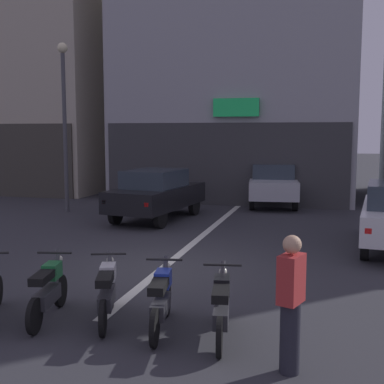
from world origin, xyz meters
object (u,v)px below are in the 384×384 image
at_px(motorcycle_black_row_rightmost, 221,306).
at_px(person_by_motorcycles, 291,303).
at_px(motorcycle_green_row_left_mid, 48,290).
at_px(motorcycle_blue_row_right_mid, 161,299).
at_px(car_silver_down_street, 273,183).
at_px(street_lamp, 64,108).
at_px(car_black_crossing_near, 156,193).
at_px(motorcycle_white_row_centre, 107,291).

distance_m(motorcycle_black_row_rightmost, person_by_motorcycles, 1.32).
bearing_deg(motorcycle_green_row_left_mid, motorcycle_blue_row_right_mid, 1.41).
distance_m(car_silver_down_street, motorcycle_black_row_rightmost, 13.01).
bearing_deg(motorcycle_blue_row_right_mid, street_lamp, 125.59).
relative_size(motorcycle_green_row_left_mid, motorcycle_blue_row_right_mid, 1.00).
distance_m(car_black_crossing_near, motorcycle_black_row_rightmost, 9.60).
height_order(motorcycle_white_row_centre, motorcycle_blue_row_right_mid, same).
relative_size(car_black_crossing_near, street_lamp, 0.73).
height_order(car_silver_down_street, motorcycle_green_row_left_mid, car_silver_down_street).
relative_size(motorcycle_blue_row_right_mid, motorcycle_black_row_rightmost, 1.00).
xyz_separation_m(car_black_crossing_near, car_silver_down_street, (3.31, 4.26, 0.00)).
relative_size(motorcycle_white_row_centre, person_by_motorcycles, 0.96).
distance_m(car_black_crossing_near, motorcycle_blue_row_right_mid, 9.19).
distance_m(car_black_crossing_near, street_lamp, 4.65).
xyz_separation_m(car_silver_down_street, motorcycle_blue_row_right_mid, (-0.24, -12.91, -0.43)).
bearing_deg(motorcycle_black_row_rightmost, car_black_crossing_near, 114.49).
relative_size(motorcycle_green_row_left_mid, person_by_motorcycles, 0.99).
distance_m(motorcycle_blue_row_right_mid, person_by_motorcycles, 2.12).
distance_m(motorcycle_blue_row_right_mid, motorcycle_black_row_rightmost, 0.90).
bearing_deg(street_lamp, car_silver_down_street, 26.80).
relative_size(motorcycle_white_row_centre, motorcycle_black_row_rightmost, 0.97).
bearing_deg(car_silver_down_street, motorcycle_white_row_centre, -95.09).
relative_size(street_lamp, motorcycle_white_row_centre, 3.69).
bearing_deg(car_black_crossing_near, car_silver_down_street, 52.15).
distance_m(street_lamp, person_by_motorcycles, 13.68).
bearing_deg(person_by_motorcycles, motorcycle_blue_row_right_mid, 155.70).
height_order(car_black_crossing_near, street_lamp, street_lamp).
bearing_deg(motorcycle_blue_row_right_mid, person_by_motorcycles, -24.30).
distance_m(street_lamp, motorcycle_green_row_left_mid, 11.12).
bearing_deg(motorcycle_blue_row_right_mid, motorcycle_black_row_rightmost, -4.58).
relative_size(street_lamp, motorcycle_green_row_left_mid, 3.59).
bearing_deg(motorcycle_black_row_rightmost, motorcycle_green_row_left_mid, 179.41).
bearing_deg(street_lamp, car_black_crossing_near, -11.51).
xyz_separation_m(motorcycle_green_row_left_mid, person_by_motorcycles, (3.70, -0.81, 0.40)).
xyz_separation_m(car_silver_down_street, motorcycle_green_row_left_mid, (-2.04, -12.96, -0.43)).
relative_size(motorcycle_green_row_left_mid, motorcycle_white_row_centre, 1.03).
xyz_separation_m(car_black_crossing_near, motorcycle_blue_row_right_mid, (3.07, -8.65, -0.43)).
height_order(street_lamp, motorcycle_green_row_left_mid, street_lamp).
bearing_deg(motorcycle_white_row_centre, motorcycle_blue_row_right_mid, -7.40).
relative_size(car_black_crossing_near, car_silver_down_street, 1.00).
bearing_deg(car_silver_down_street, motorcycle_green_row_left_mid, -98.94).
relative_size(car_black_crossing_near, person_by_motorcycles, 2.58).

